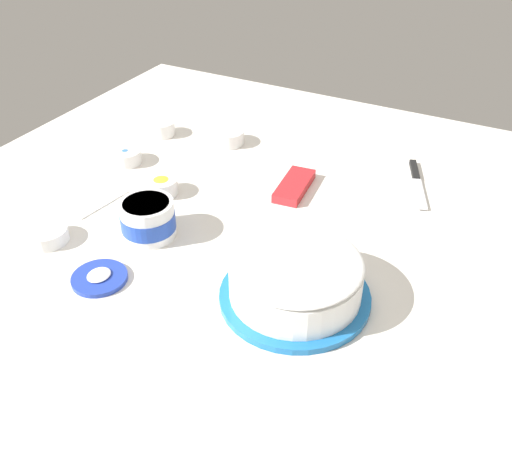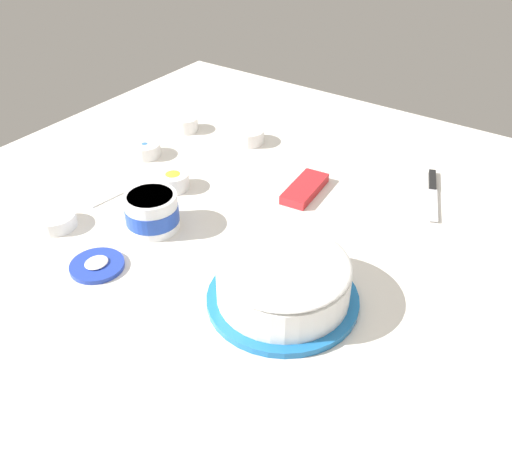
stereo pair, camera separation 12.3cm
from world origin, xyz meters
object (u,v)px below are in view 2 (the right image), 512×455
(candy_box_lower, at_px, (305,189))
(spreading_knife, at_px, (433,190))
(sprinkle_bowl_green, at_px, (185,124))
(paper_napkin, at_px, (100,184))
(sprinkle_bowl_pink, at_px, (248,136))
(frosting_tub, at_px, (152,211))
(frosted_cake, at_px, (283,282))
(sprinkle_bowl_yellow, at_px, (173,180))
(frosting_tub_lid, at_px, (97,265))
(sprinkle_bowl_blue, at_px, (145,149))
(sprinkle_bowl_orange, at_px, (56,220))

(candy_box_lower, bearing_deg, spreading_knife, 119.09)
(sprinkle_bowl_green, xyz_separation_m, paper_napkin, (0.37, 0.03, -0.02))
(sprinkle_bowl_pink, bearing_deg, spreading_knife, 94.10)
(frosting_tub, height_order, spreading_knife, frosting_tub)
(frosted_cake, height_order, paper_napkin, frosted_cake)
(spreading_knife, xyz_separation_m, sprinkle_bowl_yellow, (0.35, -0.54, 0.02))
(sprinkle_bowl_yellow, bearing_deg, sprinkle_bowl_pink, 178.38)
(sprinkle_bowl_green, relative_size, paper_napkin, 0.51)
(frosted_cake, relative_size, frosting_tub_lid, 2.60)
(frosting_tub_lid, distance_m, paper_napkin, 0.34)
(sprinkle_bowl_blue, bearing_deg, sprinkle_bowl_green, -175.74)
(sprinkle_bowl_blue, height_order, sprinkle_bowl_yellow, sprinkle_bowl_yellow)
(frosted_cake, bearing_deg, sprinkle_bowl_yellow, -113.64)
(frosted_cake, height_order, sprinkle_bowl_pink, frosted_cake)
(sprinkle_bowl_blue, bearing_deg, spreading_knife, 110.15)
(spreading_knife, relative_size, sprinkle_bowl_pink, 2.54)
(frosted_cake, bearing_deg, sprinkle_bowl_green, -126.08)
(frosting_tub, relative_size, sprinkle_bowl_blue, 1.42)
(sprinkle_bowl_pink, bearing_deg, sprinkle_bowl_yellow, -1.62)
(frosted_cake, distance_m, sprinkle_bowl_pink, 0.68)
(sprinkle_bowl_green, bearing_deg, spreading_knife, 96.20)
(sprinkle_bowl_blue, distance_m, candy_box_lower, 0.47)
(frosted_cake, bearing_deg, spreading_knife, 170.30)
(frosting_tub, distance_m, sprinkle_bowl_blue, 0.35)
(sprinkle_bowl_green, height_order, candy_box_lower, sprinkle_bowl_green)
(frosting_tub_lid, bearing_deg, candy_box_lower, 157.79)
(sprinkle_bowl_yellow, relative_size, sprinkle_bowl_pink, 0.88)
(spreading_knife, relative_size, sprinkle_bowl_blue, 2.68)
(frosting_tub_lid, bearing_deg, sprinkle_bowl_orange, -105.02)
(sprinkle_bowl_blue, height_order, candy_box_lower, sprinkle_bowl_blue)
(sprinkle_bowl_yellow, height_order, paper_napkin, sprinkle_bowl_yellow)
(candy_box_lower, bearing_deg, frosted_cake, 18.67)
(frosting_tub, distance_m, sprinkle_bowl_pink, 0.48)
(sprinkle_bowl_orange, bearing_deg, sprinkle_bowl_green, -171.35)
(frosted_cake, distance_m, spreading_knife, 0.56)
(frosting_tub, xyz_separation_m, sprinkle_bowl_blue, (-0.24, -0.26, -0.02))
(frosted_cake, distance_m, frosting_tub, 0.38)
(frosted_cake, xyz_separation_m, sprinkle_bowl_blue, (-0.28, -0.63, -0.03))
(sprinkle_bowl_blue, xyz_separation_m, sprinkle_bowl_pink, (-0.23, 0.19, 0.00))
(frosted_cake, relative_size, spreading_knife, 1.29)
(frosting_tub, bearing_deg, sprinkle_bowl_green, -147.76)
(frosted_cake, height_order, candy_box_lower, frosted_cake)
(spreading_knife, bearing_deg, frosting_tub, -42.61)
(sprinkle_bowl_blue, bearing_deg, frosting_tub_lid, 31.96)
(frosting_tub, distance_m, candy_box_lower, 0.39)
(frosting_tub_lid, xyz_separation_m, candy_box_lower, (-0.50, 0.20, 0.01))
(frosting_tub_lid, distance_m, sprinkle_bowl_blue, 0.49)
(sprinkle_bowl_green, bearing_deg, candy_box_lower, 77.77)
(sprinkle_bowl_green, bearing_deg, sprinkle_bowl_orange, 8.65)
(frosted_cake, distance_m, sprinkle_bowl_yellow, 0.49)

